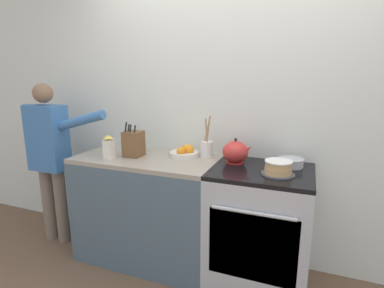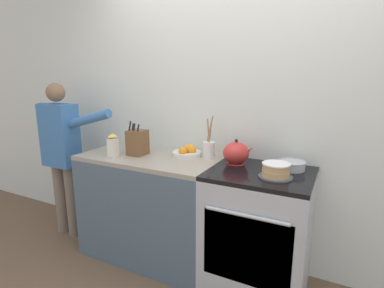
% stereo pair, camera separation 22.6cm
% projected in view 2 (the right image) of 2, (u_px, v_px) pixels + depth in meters
% --- Properties ---
extents(wall_back, '(8.00, 0.04, 2.60)m').
position_uv_depth(wall_back, '(238.00, 109.00, 2.41)').
color(wall_back, silver).
rests_on(wall_back, ground_plane).
extents(counter_cabinet, '(1.17, 0.61, 0.91)m').
position_uv_depth(counter_cabinet, '(151.00, 206.00, 2.61)').
color(counter_cabinet, '#4C6070').
rests_on(counter_cabinet, ground_plane).
extents(stove_range, '(0.71, 0.64, 0.91)m').
position_uv_depth(stove_range, '(258.00, 231.00, 2.19)').
color(stove_range, '#B7BABF').
rests_on(stove_range, ground_plane).
extents(layer_cake, '(0.22, 0.22, 0.10)m').
position_uv_depth(layer_cake, '(276.00, 171.00, 1.96)').
color(layer_cake, '#4C4C51').
rests_on(layer_cake, stove_range).
extents(tea_kettle, '(0.24, 0.20, 0.19)m').
position_uv_depth(tea_kettle, '(236.00, 153.00, 2.26)').
color(tea_kettle, red).
rests_on(tea_kettle, stove_range).
extents(mixing_bowl, '(0.20, 0.20, 0.07)m').
position_uv_depth(mixing_bowl, '(292.00, 165.00, 2.13)').
color(mixing_bowl, '#B7BABF').
rests_on(mixing_bowl, stove_range).
extents(knife_block, '(0.14, 0.15, 0.29)m').
position_uv_depth(knife_block, '(137.00, 142.00, 2.52)').
color(knife_block, brown).
rests_on(knife_block, counter_cabinet).
extents(utensil_crock, '(0.10, 0.10, 0.34)m').
position_uv_depth(utensil_crock, '(209.00, 149.00, 2.42)').
color(utensil_crock, silver).
rests_on(utensil_crock, counter_cabinet).
extents(fruit_bowl, '(0.24, 0.24, 0.10)m').
position_uv_depth(fruit_bowl, '(187.00, 152.00, 2.48)').
color(fruit_bowl, silver).
rests_on(fruit_bowl, counter_cabinet).
extents(milk_carton, '(0.07, 0.07, 0.20)m').
position_uv_depth(milk_carton, '(113.00, 146.00, 2.46)').
color(milk_carton, white).
rests_on(milk_carton, counter_cabinet).
extents(person_baker, '(0.89, 0.20, 1.50)m').
position_uv_depth(person_baker, '(62.00, 148.00, 2.87)').
color(person_baker, '#7A6B5B').
rests_on(person_baker, ground_plane).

